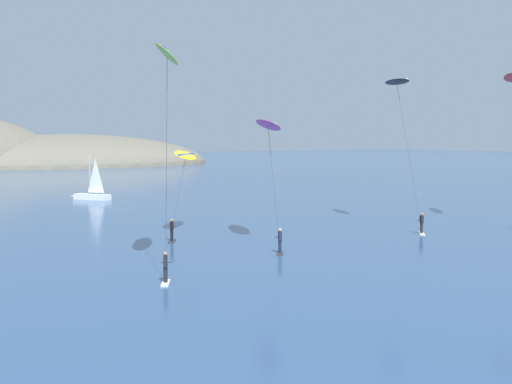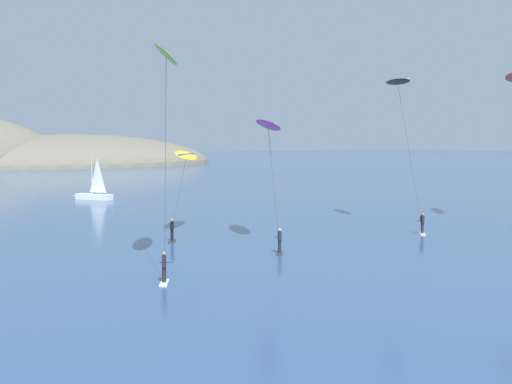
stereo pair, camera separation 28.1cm
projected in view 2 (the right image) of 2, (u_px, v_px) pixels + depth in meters
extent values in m
ellipsoid|color=#6B6656|center=(72.00, 165.00, 181.12)|extent=(84.00, 50.30, 17.48)
cube|color=white|center=(94.00, 197.00, 80.06)|extent=(3.70, 4.82, 0.70)
cone|color=white|center=(79.00, 196.00, 81.05)|extent=(1.70, 2.19, 0.67)
cylinder|color=#B2B2B7|center=(92.00, 174.00, 79.94)|extent=(0.12, 0.12, 5.00)
pyramid|color=white|center=(98.00, 175.00, 79.58)|extent=(1.01, 1.58, 4.25)
cylinder|color=#A5A5AD|center=(98.00, 192.00, 79.76)|extent=(1.01, 1.58, 0.08)
cube|color=#2D2D33|center=(280.00, 253.00, 42.61)|extent=(1.23, 1.43, 0.08)
cylinder|color=#192338|center=(280.00, 247.00, 42.57)|extent=(0.22, 0.22, 0.80)
cube|color=#192338|center=(280.00, 236.00, 42.51)|extent=(0.32, 0.39, 0.60)
sphere|color=tan|center=(280.00, 230.00, 42.48)|extent=(0.22, 0.22, 0.22)
cylinder|color=black|center=(279.00, 237.00, 42.87)|extent=(0.52, 0.27, 0.04)
ellipsoid|color=#D62D9E|center=(268.00, 125.00, 46.22)|extent=(3.85, 5.93, 0.96)
cylinder|color=#28D160|center=(268.00, 124.00, 46.22)|extent=(2.46, 5.08, 0.16)
cylinder|color=#333338|center=(273.00, 180.00, 44.55)|extent=(1.73, 3.71, 7.45)
cube|color=#2D2D33|center=(172.00, 241.00, 47.57)|extent=(1.20, 1.45, 0.08)
cylinder|color=black|center=(172.00, 235.00, 47.54)|extent=(0.22, 0.22, 0.80)
cube|color=black|center=(172.00, 226.00, 47.48)|extent=(0.38, 0.39, 0.60)
sphere|color=#9E7051|center=(172.00, 220.00, 47.44)|extent=(0.22, 0.22, 0.22)
cylinder|color=black|center=(173.00, 227.00, 47.83)|extent=(0.43, 0.40, 0.04)
ellipsoid|color=yellow|center=(186.00, 155.00, 51.27)|extent=(4.41, 4.61, 0.93)
cylinder|color=#1432E0|center=(186.00, 155.00, 51.27)|extent=(3.33, 3.59, 0.16)
cylinder|color=#333338|center=(180.00, 190.00, 49.56)|extent=(2.70, 2.92, 5.15)
cube|color=silver|center=(422.00, 234.00, 51.30)|extent=(1.29, 1.39, 0.08)
cylinder|color=black|center=(422.00, 228.00, 51.27)|extent=(0.22, 0.22, 0.80)
cube|color=black|center=(422.00, 219.00, 51.21)|extent=(0.32, 0.39, 0.60)
sphere|color=#9E7051|center=(423.00, 214.00, 51.17)|extent=(0.22, 0.22, 0.22)
cylinder|color=black|center=(421.00, 220.00, 51.56)|extent=(0.52, 0.26, 0.04)
ellipsoid|color=black|center=(398.00, 82.00, 55.75)|extent=(2.97, 4.79, 0.53)
cylinder|color=white|center=(398.00, 81.00, 55.74)|extent=(1.97, 4.17, 0.16)
cylinder|color=#333338|center=(409.00, 149.00, 53.66)|extent=(2.17, 4.83, 11.40)
cube|color=silver|center=(164.00, 283.00, 33.88)|extent=(1.12, 1.49, 0.08)
cylinder|color=black|center=(164.00, 275.00, 33.85)|extent=(0.22, 0.22, 0.80)
cube|color=black|center=(164.00, 261.00, 33.79)|extent=(0.35, 0.39, 0.60)
sphere|color=#9E7051|center=(164.00, 254.00, 33.75)|extent=(0.22, 0.22, 0.22)
cylinder|color=black|center=(165.00, 262.00, 34.15)|extent=(0.49, 0.32, 0.04)
ellipsoid|color=#8CD12D|center=(166.00, 55.00, 35.71)|extent=(4.04, 5.58, 1.10)
cylinder|color=#722DD1|center=(166.00, 54.00, 35.71)|extent=(2.93, 4.76, 0.16)
cylinder|color=#333338|center=(165.00, 157.00, 34.93)|extent=(1.33, 2.20, 11.16)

